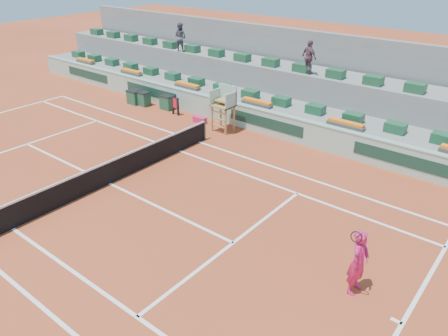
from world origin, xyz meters
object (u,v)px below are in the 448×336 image
at_px(tennis_player, 359,262).
at_px(drink_cooler_a, 168,102).
at_px(player_bag, 200,120).
at_px(umpire_chair, 224,102).

bearing_deg(tennis_player, drink_cooler_a, 153.16).
bearing_deg(player_bag, drink_cooler_a, 169.97).
distance_m(umpire_chair, tennis_player, 12.60).
relative_size(player_bag, drink_cooler_a, 0.91).
bearing_deg(umpire_chair, drink_cooler_a, 173.31).
relative_size(player_bag, tennis_player, 0.34).
bearing_deg(tennis_player, umpire_chair, 145.63).
xyz_separation_m(player_bag, umpire_chair, (1.75, -0.03, 1.37)).
distance_m(player_bag, tennis_player, 14.11).
bearing_deg(drink_cooler_a, tennis_player, -26.84).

